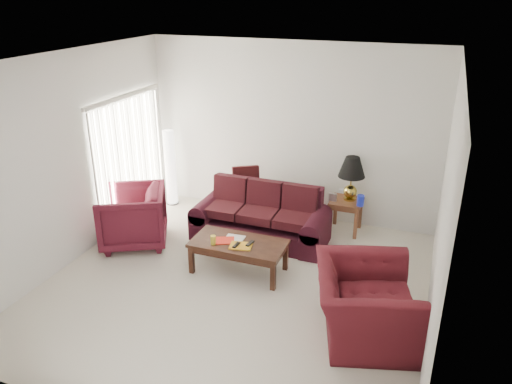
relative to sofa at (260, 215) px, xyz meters
The scene contains 19 objects.
floor 1.46m from the sofa, 84.66° to the right, with size 5.00×5.00×0.00m, color beige.
blinds 2.38m from the sofa, behind, with size 0.10×2.00×2.16m, color silver.
sofa is the anchor object (origin of this frame).
throw_pillow 0.91m from the sofa, 126.77° to the left, with size 0.45×0.13×0.45m, color black.
end_table 1.44m from the sofa, 32.22° to the left, with size 0.51×0.51×0.56m, color #4C231A, non-canonical shape.
table_lamp 1.57m from the sofa, 32.90° to the left, with size 0.44×0.44×0.73m, color gold, non-canonical shape.
clock 1.22m from the sofa, 33.49° to the left, with size 0.13×0.05×0.13m, color #B6B5BA.
blue_canister 1.60m from the sofa, 23.34° to the left, with size 0.11×0.11×0.18m, color #1C2BBB.
picture_frame 1.51m from the sofa, 42.26° to the left, with size 0.12×0.02×0.15m, color silver.
floor_lamp 2.18m from the sofa, 159.55° to the left, with size 0.23×0.23×1.43m, color white, non-canonical shape.
armchair_left 2.00m from the sofa, 155.67° to the right, with size 0.98×1.00×0.91m, color #45101B.
armchair_right 2.64m from the sofa, 42.63° to the right, with size 1.28×1.12×0.83m, color #481017.
coffee_table 1.04m from the sofa, 87.20° to the right, with size 1.33×0.66×0.46m, color #301E0E, non-canonical shape.
magazine_red 1.07m from the sofa, 98.23° to the right, with size 0.28×0.21×0.02m, color red.
magazine_white 0.94m from the sofa, 92.53° to the right, with size 0.27×0.20×0.02m, color silver.
magazine_orange 1.13m from the sofa, 83.58° to the right, with size 0.30×0.23×0.02m, color #C48517.
remote_a 1.15m from the sofa, 86.46° to the right, with size 0.05×0.16×0.02m, color black.
remote_b 1.06m from the sofa, 77.49° to the right, with size 0.05×0.17×0.02m, color black.
yellow_glass 1.22m from the sofa, 102.19° to the right, with size 0.07×0.07×0.13m, color gold.
Camera 1 is at (2.32, -5.32, 3.80)m, focal length 35.00 mm.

